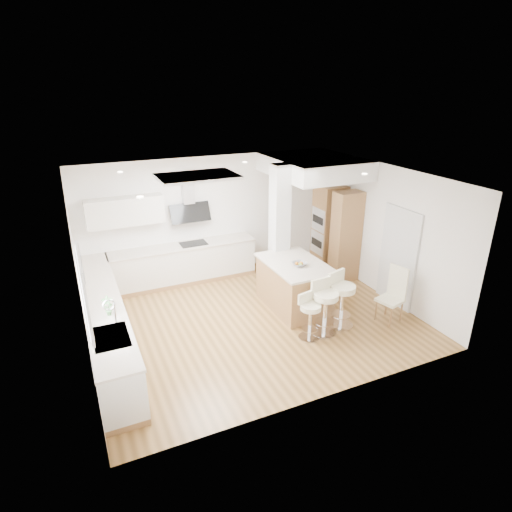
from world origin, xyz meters
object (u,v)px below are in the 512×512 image
bar_stool_b (325,304)px  bar_stool_c (341,297)px  peninsula (294,285)px  bar_stool_a (310,314)px  dining_chair (394,292)px

bar_stool_b → bar_stool_c: bar_stool_c is taller
peninsula → bar_stool_a: 1.19m
peninsula → dining_chair: (1.49, -1.24, 0.09)m
peninsula → dining_chair: size_ratio=1.49×
bar_stool_b → bar_stool_a: bearing=-177.3°
peninsula → dining_chair: dining_chair is taller
peninsula → bar_stool_c: (0.44, -1.01, 0.11)m
peninsula → dining_chair: bearing=-40.4°
peninsula → bar_stool_a: bearing=-106.5°
dining_chair → bar_stool_a: bearing=162.4°
peninsula → bar_stool_b: (0.01, -1.10, 0.09)m
bar_stool_b → dining_chair: size_ratio=0.96×
bar_stool_a → dining_chair: bearing=-15.7°
bar_stool_b → dining_chair: (1.48, -0.13, -0.00)m
dining_chair → bar_stool_c: bearing=153.5°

